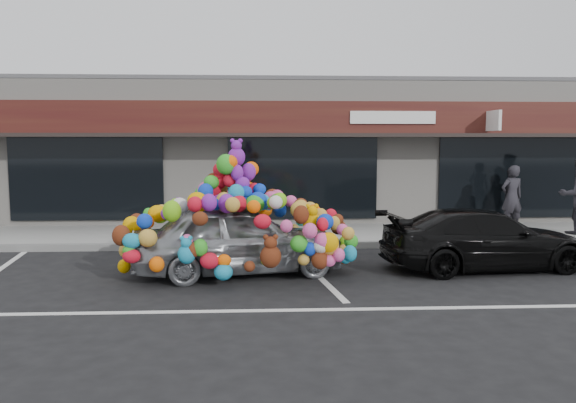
{
  "coord_description": "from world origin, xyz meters",
  "views": [
    {
      "loc": [
        1.79,
        -10.3,
        2.45
      ],
      "look_at": [
        2.38,
        1.4,
        1.22
      ],
      "focal_mm": 35.0,
      "sensor_mm": 36.0,
      "label": 1
    }
  ],
  "objects_px": {
    "pedestrian_a": "(512,197)",
    "pedestrian_c": "(511,196)",
    "black_sedan": "(485,239)",
    "toy_car": "(239,230)"
  },
  "relations": [
    {
      "from": "pedestrian_a",
      "to": "pedestrian_c",
      "type": "xyz_separation_m",
      "value": [
        0.31,
        0.74,
        -0.05
      ]
    },
    {
      "from": "black_sedan",
      "to": "pedestrian_c",
      "type": "xyz_separation_m",
      "value": [
        2.68,
        4.76,
        0.37
      ]
    },
    {
      "from": "toy_car",
      "to": "pedestrian_a",
      "type": "distance_m",
      "value": 8.26
    },
    {
      "from": "pedestrian_a",
      "to": "pedestrian_c",
      "type": "relative_size",
      "value": 1.06
    },
    {
      "from": "toy_car",
      "to": "pedestrian_c",
      "type": "relative_size",
      "value": 2.76
    },
    {
      "from": "black_sedan",
      "to": "pedestrian_a",
      "type": "relative_size",
      "value": 2.36
    },
    {
      "from": "pedestrian_a",
      "to": "pedestrian_c",
      "type": "bearing_deg",
      "value": -122.86
    },
    {
      "from": "black_sedan",
      "to": "pedestrian_c",
      "type": "bearing_deg",
      "value": -35.37
    },
    {
      "from": "toy_car",
      "to": "pedestrian_a",
      "type": "height_order",
      "value": "toy_car"
    },
    {
      "from": "pedestrian_c",
      "to": "black_sedan",
      "type": "bearing_deg",
      "value": -24.1
    }
  ]
}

